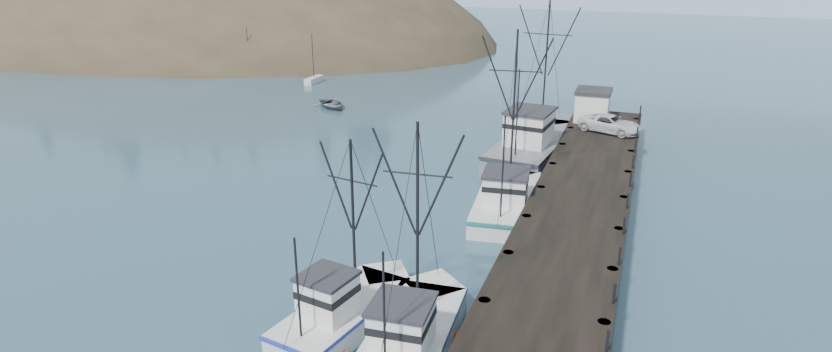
% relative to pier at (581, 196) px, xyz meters
% --- Properties ---
extents(ground, '(400.00, 400.00, 0.00)m').
position_rel_pier_xyz_m(ground, '(-14.00, -16.00, -1.69)').
color(ground, '#294A5D').
rests_on(ground, ground).
extents(pier, '(6.00, 44.00, 2.00)m').
position_rel_pier_xyz_m(pier, '(0.00, 0.00, 0.00)').
color(pier, black).
rests_on(pier, ground).
extents(headland, '(134.80, 78.00, 51.00)m').
position_rel_pier_xyz_m(headland, '(-88.95, 62.61, -6.24)').
color(headland, '#382D1E').
rests_on(headland, ground).
extents(distant_ridge, '(360.00, 40.00, 26.00)m').
position_rel_pier_xyz_m(distant_ridge, '(-4.00, 154.00, -1.69)').
color(distant_ridge, '#9EB2C6').
rests_on(distant_ridge, ground).
extents(moored_sailboats, '(18.14, 20.63, 6.35)m').
position_rel_pier_xyz_m(moored_sailboats, '(-45.32, 39.46, -1.36)').
color(moored_sailboats, silver).
rests_on(moored_sailboats, ground).
extents(trawler_near, '(4.00, 10.39, 10.62)m').
position_rel_pier_xyz_m(trawler_near, '(-5.33, -17.06, -0.87)').
color(trawler_near, silver).
rests_on(trawler_near, ground).
extents(trawler_mid, '(4.43, 9.16, 9.32)m').
position_rel_pier_xyz_m(trawler_mid, '(-8.94, -16.18, -0.87)').
color(trawler_mid, silver).
rests_on(trawler_mid, ground).
extents(trawler_far, '(4.96, 12.10, 12.20)m').
position_rel_pier_xyz_m(trawler_far, '(-4.80, 0.19, -0.87)').
color(trawler_far, silver).
rests_on(trawler_far, ground).
extents(work_vessel, '(6.12, 15.67, 13.04)m').
position_rel_pier_xyz_m(work_vessel, '(-5.02, 11.91, -0.46)').
color(work_vessel, slate).
rests_on(work_vessel, ground).
extents(pier_shed, '(3.00, 3.20, 2.80)m').
position_rel_pier_xyz_m(pier_shed, '(-1.18, 18.00, 1.73)').
color(pier_shed, silver).
rests_on(pier_shed, pier).
extents(pickup_truck, '(5.66, 3.97, 1.43)m').
position_rel_pier_xyz_m(pickup_truck, '(0.65, 14.66, 1.03)').
color(pickup_truck, silver).
rests_on(pickup_truck, pier).
extents(motorboat, '(5.75, 5.69, 0.98)m').
position_rel_pier_xyz_m(motorboat, '(-28.78, 21.54, -1.69)').
color(motorboat, '#5A5F64').
rests_on(motorboat, ground).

